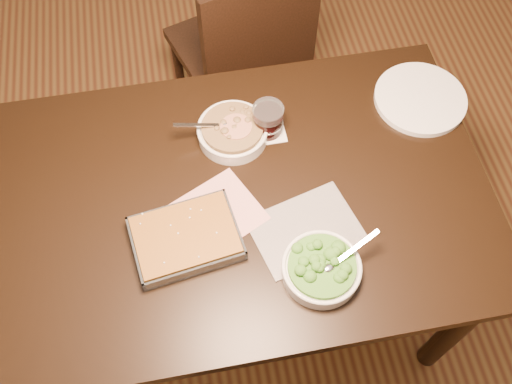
{
  "coord_description": "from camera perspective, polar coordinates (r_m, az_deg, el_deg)",
  "views": [
    {
      "loc": [
        -0.09,
        -0.77,
        2.11
      ],
      "look_at": [
        0.05,
        -0.03,
        0.8
      ],
      "focal_mm": 40.0,
      "sensor_mm": 36.0,
      "label": 1
    }
  ],
  "objects": [
    {
      "name": "ground",
      "position": [
        2.25,
        -1.31,
        -9.89
      ],
      "size": [
        4.0,
        4.0,
        0.0
      ],
      "primitive_type": "plane",
      "color": "#472414",
      "rests_on": "ground"
    },
    {
      "name": "magazine_b",
      "position": [
        1.52,
        4.98,
        -3.74
      ],
      "size": [
        0.32,
        0.26,
        0.0
      ],
      "primitive_type": "cube",
      "rotation": [
        0.0,
        0.0,
        0.26
      ],
      "color": "#282830",
      "rests_on": "table"
    },
    {
      "name": "table",
      "position": [
        1.65,
        -1.76,
        -2.03
      ],
      "size": [
        1.4,
        0.9,
        0.75
      ],
      "color": "black",
      "rests_on": "ground"
    },
    {
      "name": "magazine_a",
      "position": [
        1.54,
        -4.72,
        -2.65
      ],
      "size": [
        0.33,
        0.3,
        0.01
      ],
      "primitive_type": "cube",
      "rotation": [
        0.0,
        0.0,
        0.45
      ],
      "color": "#BE3642",
      "rests_on": "table"
    },
    {
      "name": "baking_dish",
      "position": [
        1.49,
        -7.01,
        -4.61
      ],
      "size": [
        0.3,
        0.24,
        0.05
      ],
      "rotation": [
        0.0,
        0.0,
        0.14
      ],
      "color": "silver",
      "rests_on": "table"
    },
    {
      "name": "chair_far",
      "position": [
        2.21,
        -0.97,
        14.08
      ],
      "size": [
        0.55,
        0.55,
        0.93
      ],
      "rotation": [
        0.0,
        0.0,
        3.46
      ],
      "color": "black",
      "rests_on": "ground"
    },
    {
      "name": "dinner_plate",
      "position": [
        1.82,
        16.1,
        8.96
      ],
      "size": [
        0.28,
        0.28,
        0.02
      ],
      "primitive_type": "cylinder",
      "color": "white",
      "rests_on": "table"
    },
    {
      "name": "wine_tumbler",
      "position": [
        1.64,
        1.2,
        7.29
      ],
      "size": [
        0.09,
        0.09,
        0.1
      ],
      "color": "black",
      "rests_on": "coaster"
    },
    {
      "name": "broccoli_bowl",
      "position": [
        1.45,
        6.56,
        -7.61
      ],
      "size": [
        0.22,
        0.2,
        0.08
      ],
      "color": "white",
      "rests_on": "table"
    },
    {
      "name": "coaster",
      "position": [
        1.69,
        1.17,
        6.18
      ],
      "size": [
        0.1,
        0.1,
        0.0
      ],
      "primitive_type": "cube",
      "color": "white",
      "rests_on": "table"
    },
    {
      "name": "stew_bowl",
      "position": [
        1.65,
        -2.35,
        6.11
      ],
      "size": [
        0.23,
        0.21,
        0.08
      ],
      "color": "white",
      "rests_on": "table"
    }
  ]
}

